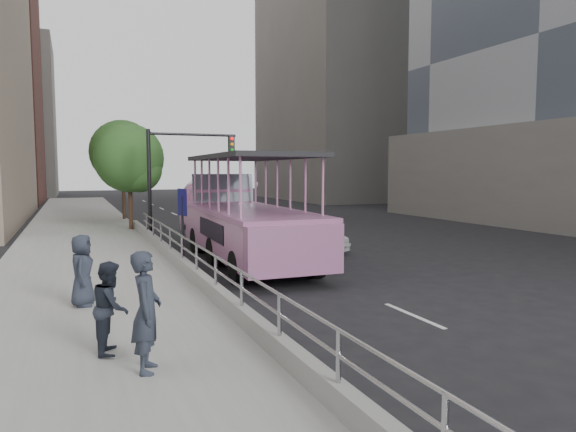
{
  "coord_description": "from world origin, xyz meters",
  "views": [
    {
      "loc": [
        -6.13,
        -11.53,
        3.33
      ],
      "look_at": [
        0.04,
        3.16,
        1.91
      ],
      "focal_mm": 32.0,
      "sensor_mm": 36.0,
      "label": 1
    }
  ],
  "objects_px": {
    "parking_sign": "(183,219)",
    "traffic_signal": "(175,167)",
    "pedestrian_near": "(146,312)",
    "street_tree_far": "(124,155)",
    "duck_boat": "(238,220)",
    "car": "(306,235)",
    "pedestrian_mid": "(111,307)",
    "pedestrian_far": "(82,270)",
    "street_tree_near": "(131,161)"
  },
  "relations": [
    {
      "from": "parking_sign",
      "to": "traffic_signal",
      "type": "distance_m",
      "value": 7.43
    },
    {
      "from": "pedestrian_near",
      "to": "street_tree_far",
      "type": "height_order",
      "value": "street_tree_far"
    },
    {
      "from": "parking_sign",
      "to": "pedestrian_near",
      "type": "bearing_deg",
      "value": -104.49
    },
    {
      "from": "street_tree_far",
      "to": "duck_boat",
      "type": "bearing_deg",
      "value": -79.63
    },
    {
      "from": "car",
      "to": "pedestrian_mid",
      "type": "distance_m",
      "value": 13.23
    },
    {
      "from": "traffic_signal",
      "to": "street_tree_far",
      "type": "height_order",
      "value": "street_tree_far"
    },
    {
      "from": "pedestrian_near",
      "to": "street_tree_far",
      "type": "bearing_deg",
      "value": 9.52
    },
    {
      "from": "traffic_signal",
      "to": "pedestrian_far",
      "type": "bearing_deg",
      "value": -109.96
    },
    {
      "from": "pedestrian_far",
      "to": "street_tree_near",
      "type": "distance_m",
      "value": 15.73
    },
    {
      "from": "pedestrian_mid",
      "to": "pedestrian_far",
      "type": "xyz_separation_m",
      "value": [
        -0.39,
        3.36,
        0.04
      ]
    },
    {
      "from": "pedestrian_near",
      "to": "parking_sign",
      "type": "distance_m",
      "value": 9.45
    },
    {
      "from": "car",
      "to": "traffic_signal",
      "type": "bearing_deg",
      "value": 110.39
    },
    {
      "from": "traffic_signal",
      "to": "street_tree_near",
      "type": "height_order",
      "value": "street_tree_near"
    },
    {
      "from": "pedestrian_mid",
      "to": "pedestrian_far",
      "type": "distance_m",
      "value": 3.38
    },
    {
      "from": "pedestrian_far",
      "to": "pedestrian_near",
      "type": "bearing_deg",
      "value": -160.7
    },
    {
      "from": "parking_sign",
      "to": "street_tree_far",
      "type": "xyz_separation_m",
      "value": [
        -0.29,
        16.55,
        2.59
      ]
    },
    {
      "from": "pedestrian_mid",
      "to": "street_tree_near",
      "type": "relative_size",
      "value": 0.27
    },
    {
      "from": "duck_boat",
      "to": "car",
      "type": "xyz_separation_m",
      "value": [
        3.08,
        0.53,
        -0.77
      ]
    },
    {
      "from": "duck_boat",
      "to": "parking_sign",
      "type": "xyz_separation_m",
      "value": [
        -2.43,
        -1.69,
        0.28
      ]
    },
    {
      "from": "parking_sign",
      "to": "traffic_signal",
      "type": "xyz_separation_m",
      "value": [
        1.11,
        7.13,
        1.78
      ]
    },
    {
      "from": "parking_sign",
      "to": "street_tree_near",
      "type": "distance_m",
      "value": 10.77
    },
    {
      "from": "car",
      "to": "pedestrian_far",
      "type": "height_order",
      "value": "pedestrian_far"
    },
    {
      "from": "duck_boat",
      "to": "street_tree_far",
      "type": "distance_m",
      "value": 15.38
    },
    {
      "from": "parking_sign",
      "to": "car",
      "type": "bearing_deg",
      "value": 22.0
    },
    {
      "from": "duck_boat",
      "to": "street_tree_far",
      "type": "relative_size",
      "value": 1.82
    },
    {
      "from": "duck_boat",
      "to": "pedestrian_near",
      "type": "height_order",
      "value": "duck_boat"
    },
    {
      "from": "street_tree_far",
      "to": "pedestrian_far",
      "type": "bearing_deg",
      "value": -97.77
    },
    {
      "from": "street_tree_near",
      "to": "street_tree_far",
      "type": "relative_size",
      "value": 0.89
    },
    {
      "from": "pedestrian_far",
      "to": "street_tree_near",
      "type": "xyz_separation_m",
      "value": [
        2.7,
        15.26,
        2.72
      ]
    },
    {
      "from": "traffic_signal",
      "to": "pedestrian_near",
      "type": "bearing_deg",
      "value": -102.05
    },
    {
      "from": "pedestrian_far",
      "to": "car",
      "type": "bearing_deg",
      "value": -42.7
    },
    {
      "from": "car",
      "to": "pedestrian_mid",
      "type": "relative_size",
      "value": 2.56
    },
    {
      "from": "street_tree_near",
      "to": "pedestrian_near",
      "type": "bearing_deg",
      "value": -95.44
    },
    {
      "from": "pedestrian_near",
      "to": "parking_sign",
      "type": "height_order",
      "value": "parking_sign"
    },
    {
      "from": "car",
      "to": "pedestrian_far",
      "type": "relative_size",
      "value": 2.45
    },
    {
      "from": "duck_boat",
      "to": "pedestrian_far",
      "type": "bearing_deg",
      "value": -131.27
    },
    {
      "from": "pedestrian_mid",
      "to": "traffic_signal",
      "type": "height_order",
      "value": "traffic_signal"
    },
    {
      "from": "duck_boat",
      "to": "pedestrian_near",
      "type": "distance_m",
      "value": 11.84
    },
    {
      "from": "duck_boat",
      "to": "street_tree_far",
      "type": "height_order",
      "value": "street_tree_far"
    },
    {
      "from": "pedestrian_far",
      "to": "parking_sign",
      "type": "distance_m",
      "value": 5.72
    },
    {
      "from": "pedestrian_near",
      "to": "pedestrian_far",
      "type": "bearing_deg",
      "value": 24.7
    },
    {
      "from": "pedestrian_near",
      "to": "pedestrian_mid",
      "type": "xyz_separation_m",
      "value": [
        -0.44,
        1.07,
        -0.15
      ]
    },
    {
      "from": "car",
      "to": "parking_sign",
      "type": "distance_m",
      "value": 6.03
    },
    {
      "from": "pedestrian_mid",
      "to": "pedestrian_far",
      "type": "relative_size",
      "value": 0.96
    },
    {
      "from": "parking_sign",
      "to": "duck_boat",
      "type": "bearing_deg",
      "value": 34.86
    },
    {
      "from": "car",
      "to": "parking_sign",
      "type": "height_order",
      "value": "parking_sign"
    },
    {
      "from": "car",
      "to": "traffic_signal",
      "type": "distance_m",
      "value": 7.17
    },
    {
      "from": "car",
      "to": "street_tree_far",
      "type": "bearing_deg",
      "value": 90.5
    },
    {
      "from": "pedestrian_mid",
      "to": "street_tree_far",
      "type": "xyz_separation_m",
      "value": [
        2.51,
        24.62,
        3.24
      ]
    },
    {
      "from": "duck_boat",
      "to": "traffic_signal",
      "type": "xyz_separation_m",
      "value": [
        -1.32,
        5.43,
        2.06
      ]
    }
  ]
}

